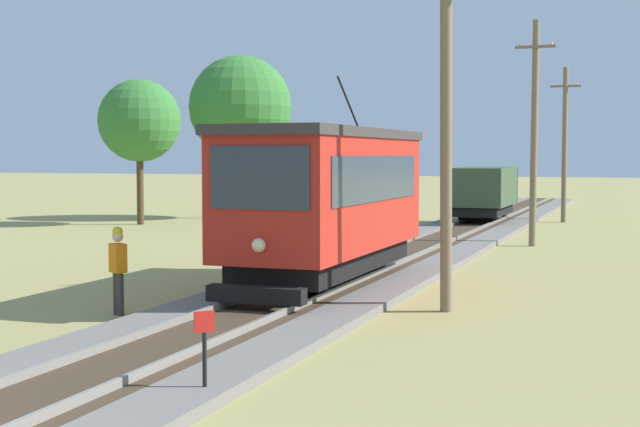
% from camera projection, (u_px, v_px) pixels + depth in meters
% --- Properties ---
extents(red_tram, '(2.60, 8.54, 4.79)m').
position_uv_depth(red_tram, '(327.00, 198.00, 21.92)').
color(red_tram, red).
rests_on(red_tram, rail_right).
extents(freight_car, '(2.40, 5.20, 2.31)m').
position_uv_depth(freight_car, '(483.00, 191.00, 42.23)').
color(freight_car, '#384C33').
rests_on(freight_car, rail_right).
extents(utility_pole_near_tram, '(1.40, 0.54, 7.58)m').
position_uv_depth(utility_pole_near_tram, '(446.00, 121.00, 18.74)').
color(utility_pole_near_tram, '#7A664C').
rests_on(utility_pole_near_tram, ground).
extents(utility_pole_mid, '(1.40, 0.58, 7.93)m').
position_uv_depth(utility_pole_mid, '(534.00, 130.00, 32.69)').
color(utility_pole_mid, '#7A664C').
rests_on(utility_pole_mid, ground).
extents(utility_pole_far, '(1.40, 0.24, 7.31)m').
position_uv_depth(utility_pole_far, '(565.00, 143.00, 44.07)').
color(utility_pole_far, '#7A664C').
rests_on(utility_pole_far, ground).
extents(trackside_signal_marker, '(0.21, 0.21, 1.18)m').
position_uv_depth(trackside_signal_marker, '(205.00, 350.00, 12.18)').
color(trackside_signal_marker, black).
rests_on(trackside_signal_marker, ground).
extents(gravel_pile, '(2.79, 2.79, 1.16)m').
position_uv_depth(gravel_pile, '(388.00, 214.00, 41.12)').
color(gravel_pile, '#9E998E').
rests_on(gravel_pile, ground).
extents(track_worker, '(0.45, 0.41, 1.78)m').
position_uv_depth(track_worker, '(118.00, 266.00, 18.66)').
color(track_worker, '#38332D').
rests_on(track_worker, ground).
extents(tree_left_near, '(3.77, 3.77, 6.66)m').
position_uv_depth(tree_left_near, '(139.00, 121.00, 42.63)').
color(tree_left_near, '#4C3823').
rests_on(tree_left_near, ground).
extents(tree_right_near, '(5.18, 5.18, 8.19)m').
position_uv_depth(tree_right_near, '(240.00, 107.00, 46.89)').
color(tree_right_near, '#4C3823').
rests_on(tree_right_near, ground).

